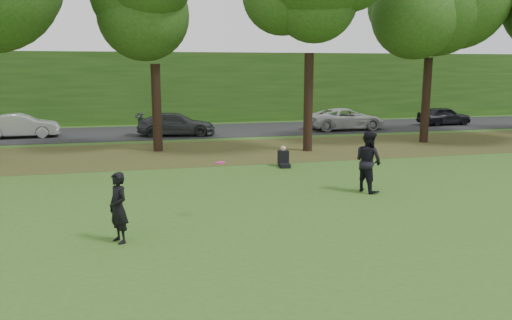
{
  "coord_description": "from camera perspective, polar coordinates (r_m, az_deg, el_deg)",
  "views": [
    {
      "loc": [
        -3.96,
        -10.16,
        3.99
      ],
      "look_at": [
        -0.6,
        3.77,
        1.3
      ],
      "focal_mm": 35.0,
      "sensor_mm": 36.0,
      "label": 1
    }
  ],
  "objects": [
    {
      "name": "ground",
      "position": [
        11.61,
        7.37,
        -9.55
      ],
      "size": [
        120.0,
        120.0,
        0.0
      ],
      "primitive_type": "plane",
      "color": "#305A1C",
      "rests_on": "ground"
    },
    {
      "name": "leaf_litter",
      "position": [
        23.83,
        -3.79,
        0.98
      ],
      "size": [
        60.0,
        7.0,
        0.01
      ],
      "primitive_type": "cube",
      "color": "#49341A",
      "rests_on": "ground"
    },
    {
      "name": "street",
      "position": [
        31.66,
        -6.26,
        3.34
      ],
      "size": [
        70.0,
        7.0,
        0.02
      ],
      "primitive_type": "cube",
      "color": "black",
      "rests_on": "ground"
    },
    {
      "name": "far_hedge",
      "position": [
        37.4,
        -7.53,
        8.25
      ],
      "size": [
        70.0,
        3.0,
        5.0
      ],
      "primitive_type": "cube",
      "color": "#214814",
      "rests_on": "ground"
    },
    {
      "name": "player_left",
      "position": [
        11.85,
        -15.46,
        -5.27
      ],
      "size": [
        0.64,
        0.72,
        1.64
      ],
      "primitive_type": "imported",
      "rotation": [
        0.0,
        0.0,
        -1.06
      ],
      "color": "black",
      "rests_on": "ground"
    },
    {
      "name": "player_right",
      "position": [
        16.43,
        12.7,
        -0.16
      ],
      "size": [
        1.02,
        1.15,
        1.98
      ],
      "primitive_type": "imported",
      "rotation": [
        0.0,
        0.0,
        1.9
      ],
      "color": "black",
      "rests_on": "ground"
    },
    {
      "name": "parked_cars",
      "position": [
        30.24,
        -8.04,
        4.29
      ],
      "size": [
        37.11,
        3.14,
        1.54
      ],
      "color": "black",
      "rests_on": "street"
    },
    {
      "name": "frisbee",
      "position": [
        12.97,
        -4.11,
        -0.29
      ],
      "size": [
        0.38,
        0.38,
        0.06
      ],
      "color": "#F3148B",
      "rests_on": "ground"
    },
    {
      "name": "seated_person",
      "position": [
        20.25,
        3.18,
        0.14
      ],
      "size": [
        0.48,
        0.77,
        0.83
      ],
      "rotation": [
        0.0,
        0.0,
        -0.1
      ],
      "color": "black",
      "rests_on": "ground"
    }
  ]
}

